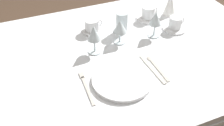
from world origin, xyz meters
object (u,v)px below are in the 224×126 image
dinner_plate (122,80)px  wine_glass_centre (155,19)px  wine_glass_left (120,27)px  spoon_soup (155,65)px  drink_tumbler (122,24)px  coffee_cup_far (176,23)px  dinner_knife (153,70)px  napkin_folded (170,3)px  coffee_cup_right (92,25)px  wine_glass_right (94,34)px  fork_outer (86,86)px  coffee_cup_left (149,12)px

dinner_plate → wine_glass_centre: size_ratio=1.83×
dinner_plate → wine_glass_left: size_ratio=2.06×
spoon_soup → drink_tumbler: (-0.03, 0.35, 0.05)m
dinner_plate → coffee_cup_far: coffee_cup_far is taller
dinner_knife → napkin_folded: napkin_folded is taller
spoon_soup → wine_glass_left: (-0.08, 0.25, 0.09)m
coffee_cup_right → drink_tumbler: 0.17m
dinner_knife → wine_glass_right: size_ratio=1.46×
coffee_cup_far → napkin_folded: bearing=69.0°
coffee_cup_far → drink_tumbler: size_ratio=0.80×
coffee_cup_right → napkin_folded: napkin_folded is taller
spoon_soup → napkin_folded: bearing=51.4°
spoon_soup → drink_tumbler: bearing=94.7°
dinner_knife → fork_outer: bearing=177.8°
wine_glass_centre → fork_outer: bearing=-152.8°
coffee_cup_left → wine_glass_left: size_ratio=0.77×
napkin_folded → dinner_plate: bearing=-139.0°
coffee_cup_right → coffee_cup_far: size_ratio=1.08×
fork_outer → drink_tumbler: size_ratio=1.80×
dinner_plate → wine_glass_left: bearing=68.2°
dinner_plate → coffee_cup_far: 0.56m
wine_glass_right → drink_tumbler: bearing=30.7°
wine_glass_centre → wine_glass_right: size_ratio=0.98×
dinner_knife → coffee_cup_far: (0.30, 0.28, 0.04)m
coffee_cup_left → napkin_folded: 0.16m
wine_glass_left → napkin_folded: napkin_folded is taller
coffee_cup_far → wine_glass_centre: bearing=-174.1°
dinner_knife → coffee_cup_left: 0.49m
coffee_cup_right → wine_glass_left: bearing=-58.3°
dinner_knife → coffee_cup_far: coffee_cup_far is taller
drink_tumbler → napkin_folded: bearing=12.0°
dinner_knife → drink_tumbler: (-0.00, 0.37, 0.05)m
coffee_cup_right → coffee_cup_left: bearing=0.5°
coffee_cup_far → coffee_cup_left: bearing=118.0°
spoon_soup → wine_glass_centre: size_ratio=1.34×
coffee_cup_far → napkin_folded: napkin_folded is taller
fork_outer → drink_tumbler: drink_tumbler is taller
dinner_plate → dinner_knife: (0.17, 0.02, -0.01)m
napkin_folded → wine_glass_left: bearing=-157.6°
dinner_plate → wine_glass_centre: wine_glass_centre is taller
wine_glass_left → drink_tumbler: wine_glass_left is taller
coffee_cup_right → wine_glass_left: 0.20m
coffee_cup_far → drink_tumbler: (-0.30, 0.09, 0.01)m
spoon_soup → wine_glass_left: bearing=108.1°
fork_outer → napkin_folded: size_ratio=1.51×
wine_glass_left → drink_tumbler: bearing=60.6°
coffee_cup_far → napkin_folded: size_ratio=0.67×
dinner_plate → spoon_soup: bearing=12.2°
dinner_knife → wine_glass_left: wine_glass_left is taller
coffee_cup_left → wine_glass_centre: 0.20m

